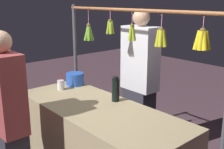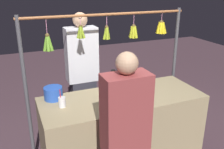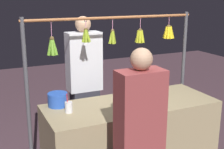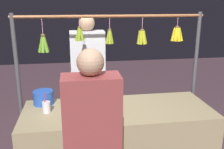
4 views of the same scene
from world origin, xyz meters
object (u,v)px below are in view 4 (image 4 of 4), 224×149
Objects in this scene: water_bottle at (112,90)px; drink_cup at (46,107)px; vendor_person at (88,86)px; blue_bucket at (43,97)px.

water_bottle is 1.29× the size of drink_cup.
water_bottle is 0.14× the size of vendor_person.
blue_bucket is 0.12× the size of vendor_person.
blue_bucket is at bearing -77.55° from drink_cup.
vendor_person is at bearing -119.51° from drink_cup.
blue_bucket is 0.23m from drink_cup.
drink_cup is at bearing 102.45° from blue_bucket.
vendor_person is (-0.45, -0.80, -0.08)m from drink_cup.
blue_bucket is 1.06× the size of drink_cup.
water_bottle is at bearing -162.20° from drink_cup.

